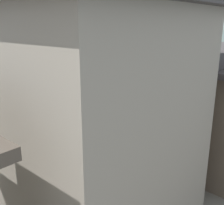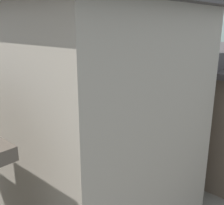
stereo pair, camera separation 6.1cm
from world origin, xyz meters
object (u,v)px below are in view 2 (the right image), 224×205
Objects in this scene: house_waterfront_second at (105,116)px; house_waterfront_tall at (206,104)px; boat_moored_nearest at (193,101)px; boat_moored_far at (121,100)px; mooring_post_dock_mid at (52,180)px; boat_upstream_distant at (164,75)px.

house_waterfront_second is 8.01m from house_waterfront_tall.
house_waterfront_tall reaches higher than boat_moored_nearest.
boat_moored_far is 17.02m from mooring_post_dock_mid.
house_waterfront_second is at bearing -92.31° from house_waterfront_tall.
mooring_post_dock_mid is (12.66, -31.03, 0.98)m from boat_upstream_distant.
mooring_post_dock_mid is (8.20, -14.88, 0.85)m from boat_moored_far.
house_waterfront_second is (16.04, -31.07, 4.88)m from boat_upstream_distant.
mooring_post_dock_mid reaches higher than boat_moored_far.
house_waterfront_second is at bearing -0.65° from mooring_post_dock_mid.
boat_moored_far is 14.24m from house_waterfront_tall.
house_waterfront_tall is at bearing 64.81° from mooring_post_dock_mid.
house_waterfront_tall is (16.35, -23.17, 3.57)m from boat_upstream_distant.
boat_upstream_distant is at bearing 105.43° from boat_moored_far.
mooring_post_dock_mid is at bearing -115.19° from house_waterfront_tall.
house_waterfront_tall is (0.32, 7.89, -1.30)m from house_waterfront_second.
boat_moored_nearest is 19.64m from mooring_post_dock_mid.
boat_moored_nearest is 13.52m from house_waterfront_tall.
house_waterfront_second reaches higher than house_waterfront_tall.
boat_moored_far is 16.75m from boat_upstream_distant.
boat_moored_nearest is 0.57× the size of house_waterfront_second.
boat_moored_far is at bearing -74.57° from boat_upstream_distant.
mooring_post_dock_mid is (-3.38, 0.04, -3.90)m from house_waterfront_second.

